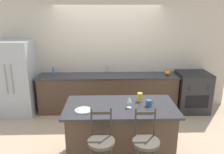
# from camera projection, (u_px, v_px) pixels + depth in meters

# --- Properties ---
(ground_plane) EXTENTS (18.00, 18.00, 0.00)m
(ground_plane) POSITION_uv_depth(u_px,v_px,m) (108.00, 116.00, 5.12)
(ground_plane) COLOR tan
(wall_back) EXTENTS (6.00, 0.07, 2.70)m
(wall_back) POSITION_uv_depth(u_px,v_px,m) (108.00, 54.00, 5.35)
(wall_back) COLOR beige
(wall_back) RESTS_ON ground_plane
(back_counter) EXTENTS (3.31, 0.63, 0.90)m
(back_counter) POSITION_uv_depth(u_px,v_px,m) (108.00, 93.00, 5.32)
(back_counter) COLOR #4C3828
(back_counter) RESTS_ON ground_plane
(sink_faucet) EXTENTS (0.02, 0.13, 0.22)m
(sink_faucet) POSITION_uv_depth(u_px,v_px,m) (108.00, 67.00, 5.33)
(sink_faucet) COLOR #ADAFB5
(sink_faucet) RESTS_ON back_counter
(kitchen_island) EXTENTS (1.76, 0.90, 0.92)m
(kitchen_island) POSITION_uv_depth(u_px,v_px,m) (120.00, 131.00, 3.58)
(kitchen_island) COLOR #4C3828
(kitchen_island) RESTS_ON ground_plane
(refrigerator) EXTENTS (0.81, 0.77, 1.74)m
(refrigerator) POSITION_uv_depth(u_px,v_px,m) (17.00, 78.00, 5.06)
(refrigerator) COLOR #ADAFB5
(refrigerator) RESTS_ON ground_plane
(oven_range) EXTENTS (0.74, 0.70, 0.96)m
(oven_range) POSITION_uv_depth(u_px,v_px,m) (192.00, 92.00, 5.31)
(oven_range) COLOR #28282B
(oven_range) RESTS_ON ground_plane
(bar_stool_near) EXTENTS (0.36, 0.36, 1.14)m
(bar_stool_near) POSITION_uv_depth(u_px,v_px,m) (101.00, 149.00, 2.89)
(bar_stool_near) COLOR #332D28
(bar_stool_near) RESTS_ON ground_plane
(bar_stool_far) EXTENTS (0.36, 0.36, 1.14)m
(bar_stool_far) POSITION_uv_depth(u_px,v_px,m) (146.00, 149.00, 2.89)
(bar_stool_far) COLOR #332D28
(bar_stool_far) RESTS_ON ground_plane
(dinner_plate) EXTENTS (0.26, 0.26, 0.02)m
(dinner_plate) POSITION_uv_depth(u_px,v_px,m) (83.00, 110.00, 3.27)
(dinner_plate) COLOR beige
(dinner_plate) RESTS_ON kitchen_island
(wine_glass) EXTENTS (0.07, 0.07, 0.18)m
(wine_glass) POSITION_uv_depth(u_px,v_px,m) (129.00, 100.00, 3.34)
(wine_glass) COLOR white
(wine_glass) RESTS_ON kitchen_island
(coffee_mug) EXTENTS (0.12, 0.09, 0.09)m
(coffee_mug) POSITION_uv_depth(u_px,v_px,m) (149.00, 103.00, 3.43)
(coffee_mug) COLOR #335689
(coffee_mug) RESTS_ON kitchen_island
(tumbler_cup) EXTENTS (0.08, 0.08, 0.14)m
(tumbler_cup) POSITION_uv_depth(u_px,v_px,m) (140.00, 97.00, 3.60)
(tumbler_cup) COLOR gold
(tumbler_cup) RESTS_ON kitchen_island
(pumpkin_decoration) EXTENTS (0.13, 0.13, 0.13)m
(pumpkin_decoration) POSITION_uv_depth(u_px,v_px,m) (168.00, 73.00, 5.19)
(pumpkin_decoration) COLOR orange
(pumpkin_decoration) RESTS_ON back_counter
(soap_bottle) EXTENTS (0.05, 0.05, 0.18)m
(soap_bottle) POSITION_uv_depth(u_px,v_px,m) (53.00, 71.00, 5.21)
(soap_bottle) COLOR teal
(soap_bottle) RESTS_ON back_counter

